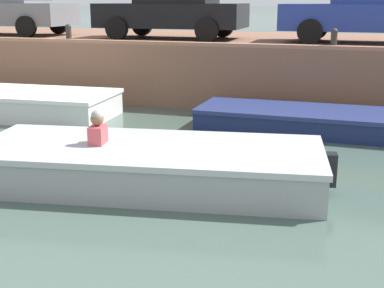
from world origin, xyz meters
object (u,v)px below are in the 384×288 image
car_left_inner_black (174,7)px  car_centre_blue (372,8)px  motorboat_passing (132,164)px  car_leftmost_grey (6,6)px  mooring_bollard_mid (334,38)px  boat_moored_central_navy (320,121)px  mooring_bollard_west (69,32)px

car_left_inner_black → car_centre_blue: 5.15m
motorboat_passing → car_leftmost_grey: bearing=134.6°
motorboat_passing → mooring_bollard_mid: size_ratio=13.46×
boat_moored_central_navy → car_left_inner_black: 5.99m
car_centre_blue → mooring_bollard_west: (-7.29, -1.95, -0.61)m
car_leftmost_grey → mooring_bollard_west: bearing=-31.0°
car_left_inner_black → mooring_bollard_mid: size_ratio=9.08×
motorboat_passing → car_left_inner_black: car_left_inner_black is taller
car_left_inner_black → car_centre_blue: same height
boat_moored_central_navy → car_leftmost_grey: bearing=159.9°
car_left_inner_black → mooring_bollard_mid: car_left_inner_black is taller
motorboat_passing → boat_moored_central_navy: bearing=59.9°
car_leftmost_grey → mooring_bollard_mid: size_ratio=9.45×
motorboat_passing → car_leftmost_grey: (-7.41, 7.51, 2.06)m
car_left_inner_black → mooring_bollard_mid: bearing=-23.9°
motorboat_passing → mooring_bollard_west: mooring_bollard_west is taller
car_centre_blue → mooring_bollard_mid: (-0.74, -1.95, -0.61)m
mooring_bollard_west → mooring_bollard_mid: same height
boat_moored_central_navy → mooring_bollard_mid: bearing=87.1°
motorboat_passing → mooring_bollard_mid: 6.22m
boat_moored_central_navy → mooring_bollard_west: (-6.46, 1.61, 1.52)m
boat_moored_central_navy → motorboat_passing: bearing=-120.1°
mooring_bollard_west → boat_moored_central_navy: bearing=-14.0°
car_leftmost_grey → car_left_inner_black: same height
motorboat_passing → car_left_inner_black: size_ratio=1.48×
mooring_bollard_west → mooring_bollard_mid: 6.55m
boat_moored_central_navy → car_left_inner_black: size_ratio=1.31×
mooring_bollard_west → motorboat_passing: bearing=-53.1°
car_leftmost_grey → car_centre_blue: same height
motorboat_passing → car_left_inner_black: (-2.03, 7.51, 2.06)m
mooring_bollard_mid → car_centre_blue: bearing=69.1°
mooring_bollard_mid → car_leftmost_grey: bearing=168.7°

